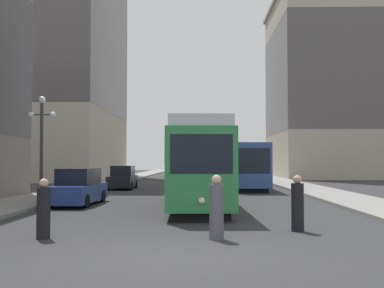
% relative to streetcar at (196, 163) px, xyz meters
% --- Properties ---
extents(ground_plane, '(200.00, 200.00, 0.00)m').
position_rel_streetcar_xyz_m(ground_plane, '(-0.25, -12.34, -2.10)').
color(ground_plane, '#303033').
extents(sidewalk_left, '(3.45, 120.00, 0.15)m').
position_rel_streetcar_xyz_m(sidewalk_left, '(-8.95, 27.66, -2.03)').
color(sidewalk_left, gray).
rests_on(sidewalk_left, ground).
extents(sidewalk_right, '(3.45, 120.00, 0.15)m').
position_rel_streetcar_xyz_m(sidewalk_right, '(8.45, 27.66, -2.03)').
color(sidewalk_right, gray).
rests_on(sidewalk_right, ground).
extents(streetcar, '(3.13, 14.10, 3.89)m').
position_rel_streetcar_xyz_m(streetcar, '(0.00, 0.00, 0.00)').
color(streetcar, black).
rests_on(streetcar, ground).
extents(transit_bus, '(2.65, 12.38, 3.45)m').
position_rel_streetcar_xyz_m(transit_bus, '(3.71, 13.66, -0.15)').
color(transit_bus, black).
rests_on(transit_bus, ground).
extents(parked_car_left_near, '(2.00, 4.99, 1.82)m').
position_rel_streetcar_xyz_m(parked_car_left_near, '(-5.92, -0.19, -1.26)').
color(parked_car_left_near, black).
rests_on(parked_car_left_near, ground).
extents(parked_car_left_mid, '(1.97, 4.77, 1.82)m').
position_rel_streetcar_xyz_m(parked_car_left_mid, '(-5.93, 12.65, -1.26)').
color(parked_car_left_mid, black).
rests_on(parked_car_left_mid, ground).
extents(pedestrian_crossing_near, '(0.40, 0.40, 1.81)m').
position_rel_streetcar_xyz_m(pedestrian_crossing_near, '(0.68, -10.12, -1.26)').
color(pedestrian_crossing_near, '#4C4C56').
rests_on(pedestrian_crossing_near, ground).
extents(pedestrian_crossing_far, '(0.39, 0.39, 1.75)m').
position_rel_streetcar_xyz_m(pedestrian_crossing_far, '(3.26, -8.61, -1.29)').
color(pedestrian_crossing_far, black).
rests_on(pedestrian_crossing_far, ground).
extents(pedestrian_on_sidewalk, '(0.38, 0.38, 1.70)m').
position_rel_streetcar_xyz_m(pedestrian_on_sidewalk, '(-4.21, -10.10, -1.31)').
color(pedestrian_on_sidewalk, black).
rests_on(pedestrian_on_sidewalk, ground).
extents(lamp_post_left_near, '(1.41, 0.36, 5.32)m').
position_rel_streetcar_xyz_m(lamp_post_left_near, '(-7.82, -0.17, 1.56)').
color(lamp_post_left_near, '#333338').
rests_on(lamp_post_left_near, sidewalk_left).
extents(building_left_corner, '(16.16, 22.31, 32.46)m').
position_rel_streetcar_xyz_m(building_left_corner, '(-18.46, 31.99, 14.64)').
color(building_left_corner, '#B2A893').
rests_on(building_left_corner, ground).
extents(building_right_corner, '(15.69, 18.62, 24.02)m').
position_rel_streetcar_xyz_m(building_right_corner, '(17.72, 38.31, 10.26)').
color(building_right_corner, '#B2A893').
rests_on(building_right_corner, ground).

